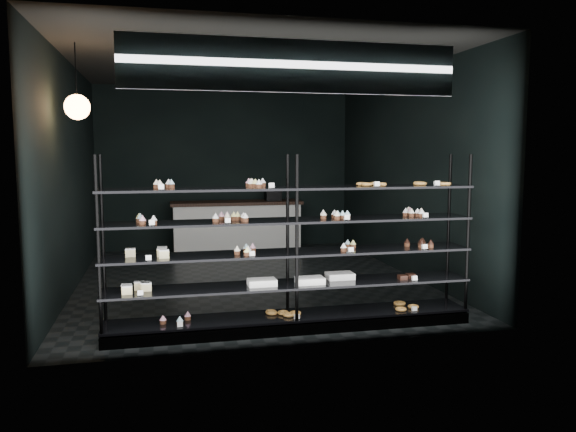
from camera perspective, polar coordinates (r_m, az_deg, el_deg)
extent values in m
cube|color=black|center=(8.59, -3.93, -6.46)|extent=(5.00, 6.00, 0.01)
cube|color=black|center=(8.46, -4.11, 15.09)|extent=(5.00, 6.00, 0.01)
cube|color=black|center=(11.35, -6.34, 4.82)|extent=(5.00, 0.01, 3.20)
cube|color=black|center=(5.43, 0.82, 3.00)|extent=(5.00, 0.01, 3.20)
cube|color=black|center=(8.37, -21.23, 3.81)|extent=(0.01, 6.00, 3.20)
cube|color=black|center=(9.10, 11.78, 4.30)|extent=(0.01, 6.00, 3.20)
cube|color=black|center=(6.27, 0.41, -10.87)|extent=(4.00, 0.50, 0.12)
cylinder|color=black|center=(5.71, -18.70, -3.38)|extent=(0.04, 0.04, 1.85)
cylinder|color=black|center=(6.15, -18.28, -2.69)|extent=(0.04, 0.04, 1.85)
cylinder|color=black|center=(5.84, 0.91, -2.82)|extent=(0.04, 0.04, 1.85)
cylinder|color=black|center=(6.27, -0.04, -2.18)|extent=(0.04, 0.04, 1.85)
cylinder|color=black|center=(6.59, 17.81, -2.07)|extent=(0.04, 0.04, 1.85)
cylinder|color=black|center=(6.97, 15.98, -1.55)|extent=(0.04, 0.04, 1.85)
cube|color=black|center=(6.24, 0.41, -10.08)|extent=(4.00, 0.50, 0.03)
cube|color=black|center=(6.15, 0.41, -6.96)|extent=(4.00, 0.50, 0.02)
cube|color=black|center=(6.08, 0.42, -3.75)|extent=(4.00, 0.50, 0.02)
cube|color=black|center=(6.02, 0.42, -0.47)|extent=(4.00, 0.50, 0.02)
cube|color=black|center=(5.99, 0.42, 2.85)|extent=(4.00, 0.50, 0.02)
cube|color=white|center=(5.65, -12.63, 2.85)|extent=(0.06, 0.04, 0.06)
cube|color=white|center=(5.75, -2.17, 3.07)|extent=(0.05, 0.04, 0.06)
cube|color=white|center=(6.09, 9.16, 3.18)|extent=(0.06, 0.04, 0.06)
cube|color=white|center=(6.37, 14.69, 3.20)|extent=(0.06, 0.04, 0.06)
cube|color=white|center=(5.69, -13.88, -0.70)|extent=(0.06, 0.04, 0.06)
cube|color=white|center=(5.73, -5.75, -0.49)|extent=(0.05, 0.04, 0.06)
cube|color=white|center=(5.99, 5.65, -0.18)|extent=(0.05, 0.04, 0.06)
cube|color=white|center=(6.36, 14.05, 0.05)|extent=(0.06, 0.04, 0.06)
cube|color=white|center=(5.74, -14.29, -4.18)|extent=(0.06, 0.04, 0.06)
cube|color=white|center=(5.81, -3.74, -3.87)|extent=(0.06, 0.04, 0.06)
cube|color=white|center=(6.07, 6.53, -3.44)|extent=(0.05, 0.04, 0.06)
cube|color=white|center=(6.40, 13.68, -3.07)|extent=(0.06, 0.04, 0.06)
cube|color=white|center=(5.82, -14.31, -7.58)|extent=(0.06, 0.04, 0.06)
cube|color=white|center=(6.40, 12.43, -6.23)|extent=(0.06, 0.04, 0.06)
cube|color=white|center=(5.91, -10.86, -10.79)|extent=(0.06, 0.04, 0.06)
cube|color=white|center=(6.05, 0.48, -10.24)|extent=(0.05, 0.04, 0.06)
cube|color=white|center=(6.51, 12.84, -9.19)|extent=(0.06, 0.04, 0.06)
cube|color=#0D2043|center=(5.56, 0.64, 14.96)|extent=(3.20, 0.04, 0.45)
cube|color=white|center=(5.54, 0.69, 14.99)|extent=(3.30, 0.02, 0.50)
cylinder|color=black|center=(7.09, -20.77, 13.84)|extent=(0.01, 0.01, 0.58)
sphere|color=#EC9752|center=(7.05, -20.63, 10.32)|extent=(0.29, 0.29, 0.29)
cube|color=silver|center=(10.96, -5.23, -1.21)|extent=(2.42, 0.60, 0.92)
cube|color=black|center=(10.91, -5.26, 1.34)|extent=(2.52, 0.65, 0.06)
cube|color=black|center=(11.01, -1.56, 2.22)|extent=(0.30, 0.30, 0.25)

